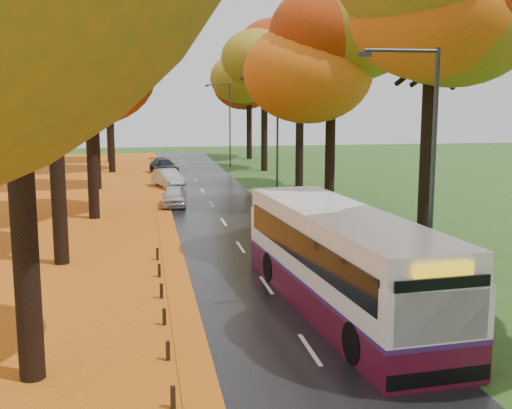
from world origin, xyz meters
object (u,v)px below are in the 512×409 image
object	(u,v)px
streetlamp_mid	(273,129)
streetlamp_far	(227,118)
streetlamp_near	(425,163)
car_white	(174,196)
car_dark	(164,166)
car_silver	(168,178)
bus	(341,259)

from	to	relation	value
streetlamp_mid	streetlamp_far	world-z (taller)	same
streetlamp_near	streetlamp_mid	size ratio (longest dim) A/B	1.00
streetlamp_near	car_white	xyz separation A→B (m)	(-6.30, 21.73, -4.06)
streetlamp_far	car_dark	distance (m)	8.76
car_white	car_silver	xyz separation A→B (m)	(0.00, 8.82, 0.05)
streetlamp_near	bus	size ratio (longest dim) A/B	0.67
car_dark	car_silver	bearing A→B (deg)	-103.64
streetlamp_far	car_white	size ratio (longest dim) A/B	2.21
streetlamp_mid	car_white	world-z (taller)	streetlamp_mid
car_silver	streetlamp_far	bearing A→B (deg)	47.69
streetlamp_mid	streetlamp_far	bearing A→B (deg)	90.00
car_white	streetlamp_mid	bearing A→B (deg)	6.24
bus	car_silver	world-z (taller)	bus
streetlamp_far	car_dark	xyz separation A→B (m)	(-6.30, -4.56, -4.03)
streetlamp_mid	streetlamp_far	xyz separation A→B (m)	(0.00, 22.00, 0.00)
streetlamp_far	bus	xyz separation A→B (m)	(-2.18, -42.99, -3.05)
streetlamp_far	car_silver	world-z (taller)	streetlamp_far
streetlamp_far	streetlamp_near	bearing A→B (deg)	-90.00
bus	car_silver	xyz separation A→B (m)	(-4.11, 29.55, -0.96)
car_white	streetlamp_far	bearing A→B (deg)	78.04
streetlamp_near	bus	xyz separation A→B (m)	(-2.18, 1.01, -3.05)
car_white	car_dark	bearing A→B (deg)	93.83
bus	car_silver	size ratio (longest dim) A/B	2.97
bus	car_dark	xyz separation A→B (m)	(-4.11, 38.43, -0.99)
streetlamp_mid	bus	xyz separation A→B (m)	(-2.18, -20.99, -3.05)
car_silver	streetlamp_near	bearing A→B (deg)	-95.57
streetlamp_near	streetlamp_far	distance (m)	44.00
streetlamp_far	car_white	world-z (taller)	streetlamp_far
streetlamp_near	car_silver	world-z (taller)	streetlamp_near
car_dark	bus	bearing A→B (deg)	-97.53
bus	car_dark	distance (m)	38.66
bus	car_white	size ratio (longest dim) A/B	3.31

